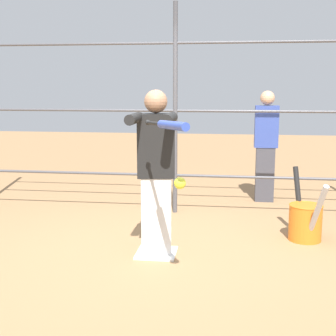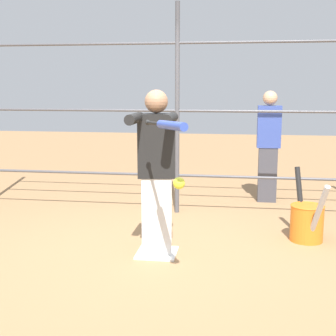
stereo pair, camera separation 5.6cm
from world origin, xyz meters
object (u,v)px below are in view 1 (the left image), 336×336
batter (156,168)px  baseball_bat_swinging (169,125)px  bystander_behind_fence (266,145)px  bat_bucket (305,221)px  softball_in_flight (180,183)px

batter → baseball_bat_swinging: bearing=105.5°
batter → bystander_behind_fence: bearing=-117.1°
baseball_bat_swinging → bat_bucket: (-1.31, -1.56, -1.17)m
baseball_bat_swinging → bat_bucket: bearing=-130.1°
softball_in_flight → bystander_behind_fence: 3.38m
batter → bat_bucket: bearing=-157.1°
batter → baseball_bat_swinging: 1.06m
baseball_bat_swinging → softball_in_flight: (-0.08, -0.05, -0.47)m
baseball_bat_swinging → softball_in_flight: 0.48m
batter → baseball_bat_swinging: batter is taller
bat_bucket → baseball_bat_swinging: bearing=49.9°
batter → bystander_behind_fence: 2.71m
bystander_behind_fence → softball_in_flight: bearing=74.5°
batter → bystander_behind_fence: batter is taller
batter → bat_bucket: batter is taller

